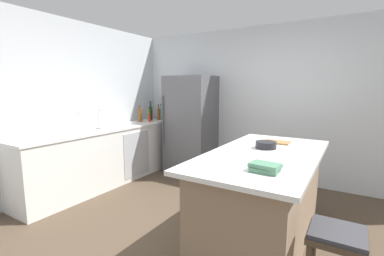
% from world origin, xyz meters
% --- Properties ---
extents(ground_plane, '(7.20, 7.20, 0.00)m').
position_xyz_m(ground_plane, '(0.00, 0.00, 0.00)').
color(ground_plane, '#4C3D2D').
extents(wall_rear, '(6.00, 0.10, 2.60)m').
position_xyz_m(wall_rear, '(0.00, 2.25, 1.30)').
color(wall_rear, silver).
rests_on(wall_rear, ground_plane).
extents(wall_left, '(0.10, 6.00, 2.60)m').
position_xyz_m(wall_left, '(-2.45, 0.00, 1.30)').
color(wall_left, silver).
rests_on(wall_left, ground_plane).
extents(counter_run_left, '(0.63, 2.97, 0.93)m').
position_xyz_m(counter_run_left, '(-2.10, 0.63, 0.46)').
color(counter_run_left, silver).
rests_on(counter_run_left, ground_plane).
extents(kitchen_island, '(1.00, 1.97, 0.93)m').
position_xyz_m(kitchen_island, '(0.60, 0.27, 0.47)').
color(kitchen_island, '#8E755B').
rests_on(kitchen_island, ground_plane).
extents(refrigerator, '(0.82, 0.71, 1.79)m').
position_xyz_m(refrigerator, '(-1.24, 1.86, 0.89)').
color(refrigerator, '#56565B').
rests_on(refrigerator, ground_plane).
extents(bar_stool, '(0.36, 0.36, 0.64)m').
position_xyz_m(bar_stool, '(1.30, -0.38, 0.52)').
color(bar_stool, '#473828').
rests_on(bar_stool, ground_plane).
extents(sink_faucet, '(0.15, 0.05, 0.30)m').
position_xyz_m(sink_faucet, '(-2.15, 0.17, 1.08)').
color(sink_faucet, silver).
rests_on(sink_faucet, counter_run_left).
extents(paper_towel_roll, '(0.14, 0.14, 0.31)m').
position_xyz_m(paper_towel_roll, '(-2.11, 0.52, 1.06)').
color(paper_towel_roll, gray).
rests_on(paper_towel_roll, counter_run_left).
extents(gin_bottle, '(0.07, 0.07, 0.32)m').
position_xyz_m(gin_bottle, '(-2.05, 2.01, 1.06)').
color(gin_bottle, '#8CB79E').
rests_on(gin_bottle, counter_run_left).
extents(vinegar_bottle, '(0.06, 0.06, 0.31)m').
position_xyz_m(vinegar_bottle, '(-2.04, 1.91, 1.05)').
color(vinegar_bottle, '#994C23').
rests_on(vinegar_bottle, counter_run_left).
extents(wine_bottle, '(0.07, 0.07, 0.38)m').
position_xyz_m(wine_bottle, '(-2.16, 1.81, 1.08)').
color(wine_bottle, '#19381E').
rests_on(wine_bottle, counter_run_left).
extents(olive_oil_bottle, '(0.06, 0.06, 0.28)m').
position_xyz_m(olive_oil_bottle, '(-2.12, 1.71, 1.04)').
color(olive_oil_bottle, olive).
rests_on(olive_oil_bottle, counter_run_left).
extents(hot_sauce_bottle, '(0.05, 0.05, 0.21)m').
position_xyz_m(hot_sauce_bottle, '(-2.02, 1.61, 1.01)').
color(hot_sauce_bottle, red).
rests_on(hot_sauce_bottle, counter_run_left).
extents(whiskey_bottle, '(0.08, 0.08, 0.31)m').
position_xyz_m(whiskey_bottle, '(-2.18, 1.52, 1.05)').
color(whiskey_bottle, brown).
rests_on(whiskey_bottle, counter_run_left).
extents(cookbook_stack, '(0.24, 0.17, 0.07)m').
position_xyz_m(cookbook_stack, '(0.78, -0.32, 0.97)').
color(cookbook_stack, '#4C7F60').
rests_on(cookbook_stack, kitchen_island).
extents(mixing_bowl, '(0.22, 0.22, 0.07)m').
position_xyz_m(mixing_bowl, '(0.55, 0.48, 0.97)').
color(mixing_bowl, black).
rests_on(mixing_bowl, kitchen_island).
extents(cutting_board, '(0.29, 0.21, 0.02)m').
position_xyz_m(cutting_board, '(0.58, 0.83, 0.94)').
color(cutting_board, '#9E7042').
rests_on(cutting_board, kitchen_island).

